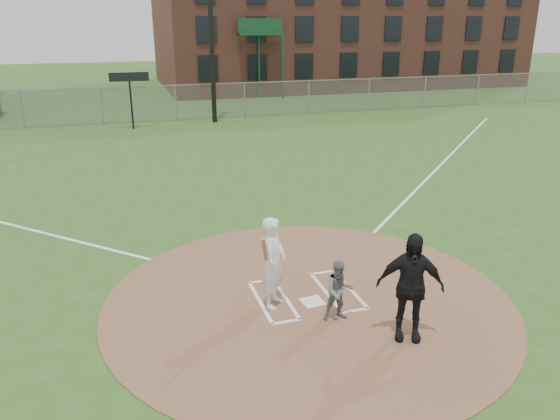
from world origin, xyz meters
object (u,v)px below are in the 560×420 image
object	(u,v)px
home_plate	(313,302)
catcher	(339,291)
umpire	(410,287)
batter_at_plate	(274,262)

from	to	relation	value
home_plate	catcher	size ratio (longest dim) A/B	0.36
umpire	batter_at_plate	bearing A→B (deg)	160.73
catcher	umpire	world-z (taller)	umpire
home_plate	batter_at_plate	xyz separation A→B (m)	(-0.78, 0.15, 0.93)
catcher	batter_at_plate	bearing A→B (deg)	145.77
umpire	batter_at_plate	size ratio (longest dim) A/B	1.08
home_plate	batter_at_plate	distance (m)	1.22
umpire	catcher	bearing A→B (deg)	158.14
home_plate	umpire	bearing A→B (deg)	-54.89
home_plate	batter_at_plate	world-z (taller)	batter_at_plate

